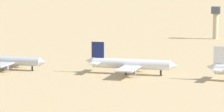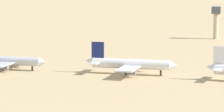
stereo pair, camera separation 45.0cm
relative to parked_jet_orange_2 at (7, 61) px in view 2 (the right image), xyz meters
name	(u,v)px [view 2 (the right image)]	position (x,y,z in m)	size (l,w,h in m)	color
ground	(125,74)	(49.91, -0.29, -3.70)	(4000.00, 4000.00, 0.00)	tan
parked_jet_orange_2	(7,61)	(0.00, 0.00, 0.00)	(34.11, 28.61, 11.28)	silver
parked_jet_navy_3	(130,64)	(51.58, 0.80, 0.36)	(37.38, 31.34, 12.36)	white
control_tower	(216,19)	(72.33, 138.87, 7.89)	(5.20, 5.20, 19.21)	#C6B793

